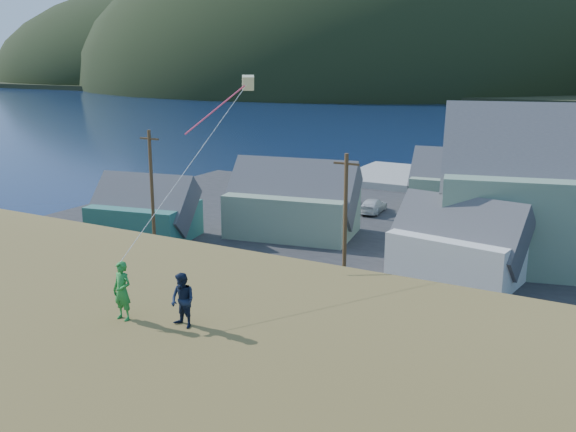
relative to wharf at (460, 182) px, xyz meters
The scene contains 13 objects.
ground 40.45m from the wharf, 81.47° to the right, with size 900.00×900.00×0.00m, color #0A1638.
grass_strip 42.43m from the wharf, 81.87° to the right, with size 110.00×8.00×0.10m, color #4C3D19.
waterfront_lot 23.77m from the wharf, 75.38° to the right, with size 72.00×36.00×0.12m, color #28282B.
wharf is the anchor object (origin of this frame).
shed_teal 38.08m from the wharf, 116.13° to the right, with size 9.01×7.03×6.39m.
shed_palegreen_near 28.23m from the wharf, 104.21° to the right, with size 11.37×8.25×7.58m.
shed_white 32.73m from the wharf, 76.10° to the right, with size 9.00×6.61×6.65m.
shed_palegreen_far 12.81m from the wharf, 72.67° to the right, with size 11.48×7.50×7.24m.
utility_poles 38.87m from the wharf, 85.42° to the right, with size 30.36×0.24×9.69m.
parked_cars 18.43m from the wharf, 97.41° to the right, with size 23.53×11.63×1.48m.
kite_flyer_green 60.51m from the wharf, 84.92° to the right, with size 0.62×0.40×1.69m, color #238334.
kite_flyer_navy 60.29m from the wharf, 83.16° to the right, with size 0.74×0.58×1.53m, color #131E36.
kite_rig 52.96m from the wharf, 85.69° to the right, with size 1.33×4.75×10.06m.
Camera 1 is at (11.52, -32.29, 14.40)m, focal length 40.00 mm.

